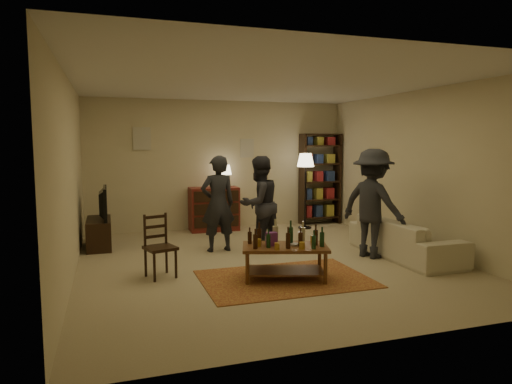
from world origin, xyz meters
name	(u,v)px	position (x,y,z in m)	size (l,w,h in m)	color
floor	(266,262)	(0.00, 0.00, 0.00)	(6.00, 6.00, 0.00)	#C6B793
room_shell	(189,143)	(-0.65, 2.98, 1.81)	(6.00, 6.00, 6.00)	beige
rug	(285,279)	(-0.07, -0.94, 0.01)	(2.20, 1.50, 0.01)	maroon
coffee_table	(285,249)	(-0.07, -0.94, 0.41)	(1.25, 0.92, 0.80)	brown
dining_chair	(159,244)	(-1.65, -0.28, 0.45)	(0.47, 0.47, 0.87)	black
tv_stand	(99,226)	(-2.44, 1.80, 0.38)	(0.40, 1.00, 1.06)	black
dresser	(214,208)	(-0.19, 2.71, 0.48)	(1.00, 0.50, 1.36)	maroon
bookshelf	(320,178)	(2.25, 2.78, 1.03)	(0.90, 0.34, 2.02)	black
floor_lamp	(306,165)	(1.69, 2.34, 1.35)	(0.36, 0.36, 1.60)	black
sofa	(405,238)	(2.20, -0.40, 0.30)	(2.08, 0.81, 0.61)	beige
person_left	(218,204)	(-0.54, 0.91, 0.80)	(0.59, 0.39, 1.61)	#212328
person_right	(259,204)	(0.12, 0.72, 0.80)	(0.78, 0.61, 1.60)	#282830
person_by_sofa	(373,203)	(1.70, -0.24, 0.86)	(1.11, 0.64, 1.72)	#26272E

